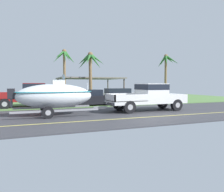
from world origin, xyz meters
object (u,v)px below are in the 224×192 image
parked_sedan_far (119,95)px  boat_on_trailer (54,96)px  pickup_truck_towing (151,96)px  parked_pickup_background (34,94)px  palm_tree_near_left (166,64)px  palm_tree_near_right (65,61)px  palm_tree_mid (90,65)px  parked_sedan_near (88,98)px  carport_awning (89,79)px

parked_sedan_far → boat_on_trailer: bearing=-132.8°
pickup_truck_towing → parked_pickup_background: bearing=146.5°
pickup_truck_towing → palm_tree_near_left: 16.25m
palm_tree_near_right → palm_tree_near_left: bearing=-6.3°
palm_tree_near_right → palm_tree_mid: palm_tree_near_right is taller
parked_pickup_background → parked_sedan_near: (4.25, -0.56, -0.39)m
pickup_truck_towing → palm_tree_mid: size_ratio=1.16×
palm_tree_near_left → palm_tree_near_right: bearing=173.7°
carport_awning → pickup_truck_towing: bearing=-80.4°
carport_awning → palm_tree_near_left: palm_tree_near_left is taller
boat_on_trailer → parked_sedan_near: boat_on_trailer is taller
palm_tree_near_right → palm_tree_mid: bearing=-78.8°
palm_tree_near_right → parked_sedan_far: bearing=-49.7°
parked_pickup_background → palm_tree_mid: size_ratio=1.12×
palm_tree_near_right → carport_awning: bearing=-59.1°
carport_awning → palm_tree_near_left: size_ratio=1.13×
parked_pickup_background → palm_tree_near_left: (17.61, 7.28, 3.53)m
parked_pickup_background → carport_awning: bearing=41.4°
palm_tree_near_left → carport_awning: bearing=-170.0°
pickup_truck_towing → carport_awning: 10.50m
boat_on_trailer → parked_sedan_near: (3.14, 4.50, -0.48)m
palm_tree_near_left → palm_tree_mid: bearing=-156.5°
palm_tree_near_left → pickup_truck_towing: bearing=-128.9°
parked_sedan_near → boat_on_trailer: bearing=-124.9°
parked_pickup_background → palm_tree_near_left: palm_tree_near_left is taller
pickup_truck_towing → palm_tree_near_left: bearing=51.1°
parked_sedan_far → palm_tree_near_right: (-4.87, 5.74, 4.03)m
parked_sedan_far → palm_tree_near_left: palm_tree_near_left is taller
pickup_truck_towing → boat_on_trailer: (-6.53, -0.00, 0.12)m
parked_sedan_near → carport_awning: bearing=73.9°
parked_sedan_near → parked_sedan_far: size_ratio=1.04×
carport_awning → parked_sedan_near: bearing=-106.1°
boat_on_trailer → parked_pickup_background: size_ratio=1.04×
pickup_truck_towing → parked_sedan_near: 5.65m
palm_tree_near_left → parked_pickup_background: bearing=-157.5°
pickup_truck_towing → palm_tree_mid: 7.82m
pickup_truck_towing → carport_awning: carport_awning is taller
parked_pickup_background → carport_awning: size_ratio=0.81×
pickup_truck_towing → boat_on_trailer: boat_on_trailer is taller
carport_awning → parked_sedan_far: bearing=-38.3°
palm_tree_mid → pickup_truck_towing: bearing=-70.1°
boat_on_trailer → parked_sedan_far: size_ratio=1.30×
parked_sedan_near → palm_tree_near_left: size_ratio=0.76×
boat_on_trailer → palm_tree_near_right: (2.66, 13.86, 3.55)m
pickup_truck_towing → parked_sedan_far: pickup_truck_towing is taller
palm_tree_near_left → parked_sedan_near: bearing=-149.6°
parked_sedan_near → palm_tree_mid: (0.89, 2.43, 3.00)m
parked_pickup_background → parked_sedan_near: 4.30m
boat_on_trailer → palm_tree_near_left: palm_tree_near_left is taller
boat_on_trailer → palm_tree_near_right: palm_tree_near_right is taller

